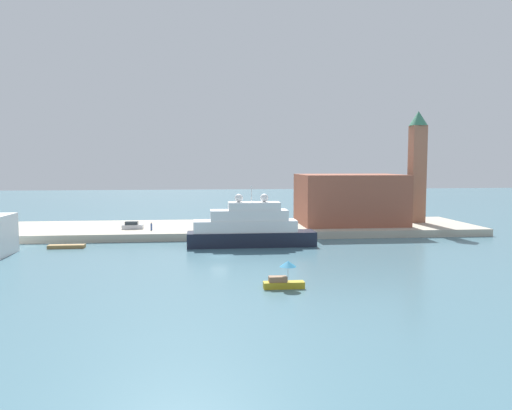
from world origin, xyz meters
The scene contains 10 objects.
ground centered at (0.00, 0.00, 0.00)m, with size 400.00×400.00×0.00m, color slate.
quay_dock centered at (0.00, 27.59, 0.73)m, with size 110.00×23.18×1.46m, color #B7AD99.
large_yacht centered at (5.62, 9.62, 3.14)m, with size 22.48×4.87×10.67m.
small_motorboat centered at (6.97, -20.27, 1.25)m, with size 4.79×1.97×3.24m.
work_barge centered at (-25.91, 10.67, 0.30)m, with size 6.10×1.67×0.60m, color olive.
harbor_building centered at (29.03, 27.76, 6.81)m, with size 21.75×15.78×10.70m, color #93513D.
bell_tower centered at (44.65, 29.09, 14.59)m, with size 4.06×4.06×24.51m.
parked_car centered at (-16.63, 23.87, 2.09)m, with size 4.16×1.71×1.47m.
person_figure centered at (-12.65, 21.50, 2.18)m, with size 0.36×0.36×1.56m.
mooring_bollard centered at (2.39, 16.82, 1.77)m, with size 0.44×0.44×0.62m, color black.
Camera 1 is at (-2.14, -76.37, 14.57)m, focal length 34.74 mm.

